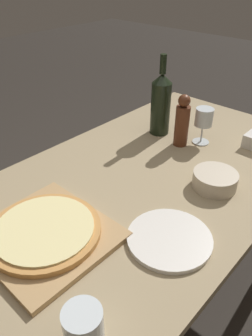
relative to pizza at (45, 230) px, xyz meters
name	(u,v)px	position (x,y,z in m)	size (l,w,h in m)	color
ground_plane	(131,311)	(0.02, 0.36, -0.79)	(12.00, 12.00, 0.00)	#2D2823
dining_table	(132,204)	(0.02, 0.36, -0.11)	(0.88, 1.75, 0.76)	#9E8966
cutting_board	(46,235)	(0.00, 0.00, -0.02)	(0.37, 0.35, 0.02)	tan
pizza	(45,230)	(0.00, 0.00, 0.00)	(0.33, 0.33, 0.02)	#C68947
wine_bottle	(161,103)	(-0.17, 0.76, 0.11)	(0.09, 0.09, 0.35)	black
pepper_mill	(182,122)	(-0.03, 0.73, 0.08)	(0.06, 0.06, 0.23)	#5B2D19
wine_glass	(204,119)	(0.03, 0.81, 0.08)	(0.08, 0.08, 0.16)	silver
small_bowl	(215,180)	(0.24, 0.55, 0.00)	(0.16, 0.16, 0.06)	beige
drinking_tumbler	(83,328)	(0.32, -0.13, 0.02)	(0.09, 0.09, 0.10)	silver
dinner_plate	(169,239)	(0.27, 0.23, -0.02)	(0.25, 0.25, 0.01)	silver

